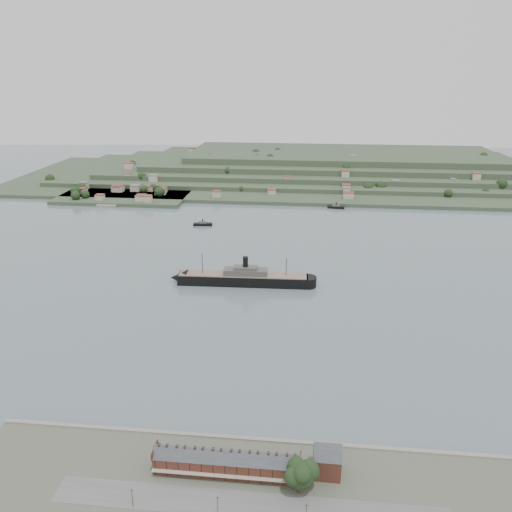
# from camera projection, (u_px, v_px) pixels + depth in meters

# --- Properties ---
(ground) EXTENTS (1400.00, 1400.00, 0.00)m
(ground) POSITION_uv_depth(u_px,v_px,m) (280.00, 292.00, 344.65)
(ground) COLOR slate
(ground) RESTS_ON ground
(terrace_row) EXTENTS (55.60, 9.80, 11.07)m
(terrace_row) POSITION_uv_depth(u_px,v_px,m) (227.00, 463.00, 186.97)
(terrace_row) COLOR #48271A
(terrace_row) RESTS_ON ground
(gabled_building) EXTENTS (10.40, 10.18, 14.09)m
(gabled_building) POSITION_uv_depth(u_px,v_px,m) (327.00, 460.00, 186.56)
(gabled_building) COLOR #48271A
(gabled_building) RESTS_ON ground
(far_peninsula) EXTENTS (760.00, 309.00, 30.00)m
(far_peninsula) POSITION_uv_depth(u_px,v_px,m) (316.00, 168.00, 703.21)
(far_peninsula) COLOR #30442D
(far_peninsula) RESTS_ON ground
(steamship) EXTENTS (105.01, 15.21, 25.19)m
(steamship) POSITION_uv_depth(u_px,v_px,m) (239.00, 278.00, 355.78)
(steamship) COLOR black
(steamship) RESTS_ON ground
(ferry_west) EXTENTS (18.86, 7.06, 6.91)m
(ferry_west) POSITION_uv_depth(u_px,v_px,m) (203.00, 224.00, 489.03)
(ferry_west) COLOR black
(ferry_west) RESTS_ON ground
(ferry_east) EXTENTS (18.65, 7.21, 6.81)m
(ferry_east) POSITION_uv_depth(u_px,v_px,m) (336.00, 207.00, 548.53)
(ferry_east) COLOR black
(ferry_east) RESTS_ON ground
(fig_tree) EXTENTS (12.60, 10.91, 14.06)m
(fig_tree) POSITION_uv_depth(u_px,v_px,m) (302.00, 474.00, 176.72)
(fig_tree) COLOR #452B20
(fig_tree) RESTS_ON ground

